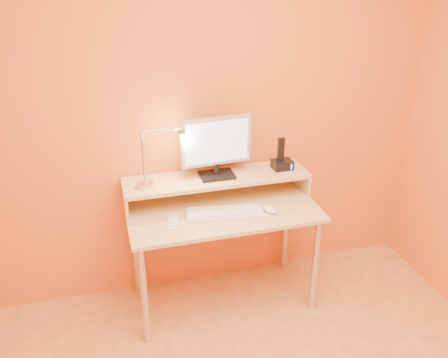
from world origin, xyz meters
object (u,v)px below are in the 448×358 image
object	(u,v)px
phone_dock	(282,165)
mouse	(270,209)
monitor_panel	(216,141)
remote_control	(172,221)
keyboard	(225,213)
lamp_base	(145,185)

from	to	relation	value
phone_dock	mouse	size ratio (longest dim) A/B	1.16
monitor_panel	remote_control	xyz separation A→B (m)	(-0.34, -0.24, -0.39)
keyboard	mouse	size ratio (longest dim) A/B	4.20
keyboard	mouse	xyz separation A→B (m)	(0.28, -0.04, 0.01)
monitor_panel	phone_dock	xyz separation A→B (m)	(0.45, -0.01, -0.21)
lamp_base	remote_control	distance (m)	0.29
remote_control	phone_dock	bearing A→B (deg)	31.36
phone_dock	remote_control	size ratio (longest dim) A/B	0.69
mouse	remote_control	distance (m)	0.61
monitor_panel	keyboard	xyz separation A→B (m)	(-0.01, -0.24, -0.39)
phone_dock	mouse	world-z (taller)	phone_dock
phone_dock	remote_control	distance (m)	0.84
remote_control	monitor_panel	bearing A→B (deg)	50.55
lamp_base	phone_dock	size ratio (longest dim) A/B	0.77
phone_dock	monitor_panel	bearing A→B (deg)	177.41
monitor_panel	keyboard	world-z (taller)	monitor_panel
monitor_panel	mouse	bearing A→B (deg)	-49.04
monitor_panel	remote_control	bearing A→B (deg)	-148.49
lamp_base	phone_dock	bearing A→B (deg)	1.88
lamp_base	mouse	size ratio (longest dim) A/B	0.89
phone_dock	remote_control	world-z (taller)	phone_dock
keyboard	remote_control	bearing A→B (deg)	-170.60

